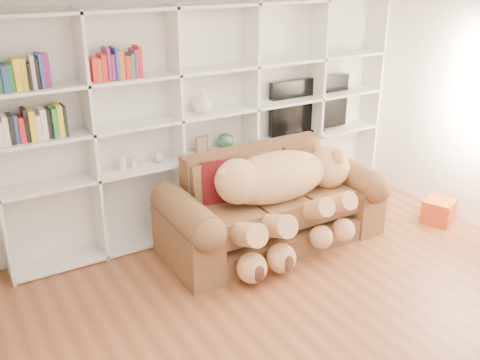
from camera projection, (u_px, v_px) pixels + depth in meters
floor at (355, 336)px, 4.26m from camera, size 5.00×5.00×0.00m
wall_back at (206, 103)px, 5.72m from camera, size 5.00×0.02×2.70m
bookshelf at (192, 114)px, 5.52m from camera, size 4.43×0.35×2.40m
sofa at (271, 209)px, 5.57m from camera, size 2.31×1.00×0.97m
teddy_bear at (282, 189)px, 5.30m from camera, size 1.71×0.94×0.99m
throw_pillow at (223, 182)px, 5.34m from camera, size 0.50×0.35×0.47m
gift_box at (439, 211)px, 6.08m from camera, size 0.43×0.41×0.26m
tv at (309, 106)px, 6.28m from camera, size 1.10×0.18×0.65m
picture_frame at (202, 145)px, 5.64m from camera, size 0.16×0.04×0.19m
green_vase at (225, 141)px, 5.78m from camera, size 0.18×0.18×0.18m
figurine_tall at (122, 162)px, 5.23m from camera, size 0.10×0.10×0.16m
figurine_short at (134, 162)px, 5.30m from camera, size 0.07×0.07×0.10m
snow_globe at (159, 157)px, 5.43m from camera, size 0.10×0.10×0.10m
shelf_vase at (202, 102)px, 5.47m from camera, size 0.25×0.25×0.22m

